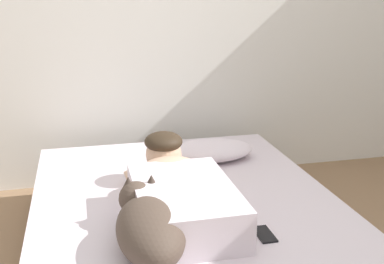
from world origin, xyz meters
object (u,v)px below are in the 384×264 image
at_px(dog, 148,226).
at_px(bed, 186,231).
at_px(coffee_cup, 199,158).
at_px(pillow, 210,150).
at_px(cell_phone, 264,234).
at_px(person_lying, 178,189).

bearing_deg(dog, bed, 59.92).
bearing_deg(dog, coffee_cup, 64.33).
relative_size(bed, pillow, 3.72).
bearing_deg(bed, coffee_cup, 68.69).
height_order(bed, cell_phone, cell_phone).
xyz_separation_m(person_lying, coffee_cup, (0.24, 0.57, -0.07)).
xyz_separation_m(bed, pillow, (0.27, 0.52, 0.23)).
relative_size(bed, coffee_cup, 15.48).
height_order(person_lying, coffee_cup, person_lying).
bearing_deg(pillow, coffee_cup, -145.39).
bearing_deg(cell_phone, dog, -179.81).
distance_m(person_lying, dog, 0.37).
bearing_deg(person_lying, dog, -120.12).
distance_m(person_lying, cell_phone, 0.45).
height_order(bed, person_lying, person_lying).
relative_size(pillow, coffee_cup, 4.16).
bearing_deg(cell_phone, person_lying, 133.89).
relative_size(pillow, person_lying, 0.57).
distance_m(bed, coffee_cup, 0.54).
relative_size(bed, person_lying, 2.10).
xyz_separation_m(bed, coffee_cup, (0.18, 0.46, 0.21)).
relative_size(pillow, dog, 0.90).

